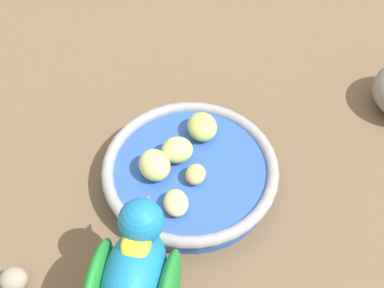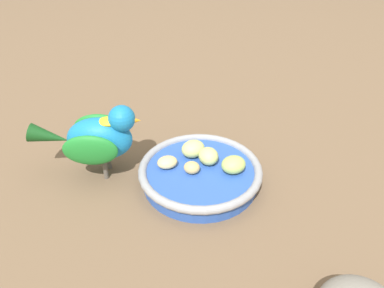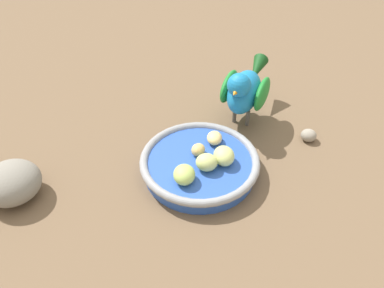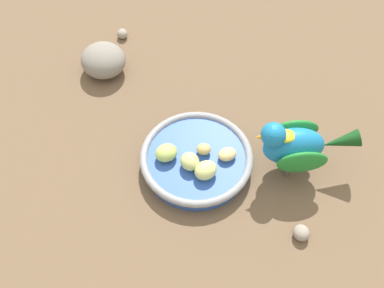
{
  "view_description": "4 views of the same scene",
  "coord_description": "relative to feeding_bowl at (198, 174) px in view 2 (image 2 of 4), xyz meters",
  "views": [
    {
      "loc": [
        0.19,
        0.32,
        0.52
      ],
      "look_at": [
        0.02,
        -0.01,
        0.05
      ],
      "focal_mm": 53.53,
      "sensor_mm": 36.0,
      "label": 1
    },
    {
      "loc": [
        -0.32,
        0.28,
        0.37
      ],
      "look_at": [
        0.06,
        -0.01,
        0.05
      ],
      "focal_mm": 34.32,
      "sensor_mm": 36.0,
      "label": 2
    },
    {
      "loc": [
        -0.1,
        -0.44,
        0.46
      ],
      "look_at": [
        0.01,
        0.0,
        0.06
      ],
      "focal_mm": 37.89,
      "sensor_mm": 36.0,
      "label": 3
    },
    {
      "loc": [
        0.35,
        -0.32,
        0.71
      ],
      "look_at": [
        0.01,
        0.0,
        0.05
      ],
      "focal_mm": 46.48,
      "sensor_mm": 36.0,
      "label": 4
    }
  ],
  "objects": [
    {
      "name": "apple_piece_0",
      "position": [
        0.04,
        -0.02,
        0.02
      ],
      "size": [
        0.04,
        0.04,
        0.03
      ],
      "primitive_type": "ellipsoid",
      "rotation": [
        0.0,
        0.0,
        1.46
      ],
      "color": "#C6D17A",
      "rests_on": "feeding_bowl"
    },
    {
      "name": "feeding_bowl",
      "position": [
        0.0,
        0.0,
        0.0
      ],
      "size": [
        0.19,
        0.19,
        0.03
      ],
      "color": "#2D56B7",
      "rests_on": "ground_plane"
    },
    {
      "name": "apple_piece_3",
      "position": [
        0.04,
        0.03,
        0.02
      ],
      "size": [
        0.03,
        0.04,
        0.02
      ],
      "primitive_type": "ellipsoid",
      "rotation": [
        0.0,
        0.0,
        1.26
      ],
      "color": "#E5C67F",
      "rests_on": "feeding_bowl"
    },
    {
      "name": "parrot",
      "position": [
        0.11,
        0.11,
        0.05
      ],
      "size": [
        0.13,
        0.15,
        0.12
      ],
      "rotation": [
        0.0,
        0.0,
        -2.23
      ],
      "color": "#59544C",
      "rests_on": "ground_plane"
    },
    {
      "name": "apple_piece_2",
      "position": [
        0.01,
        -0.02,
        0.02
      ],
      "size": [
        0.04,
        0.04,
        0.03
      ],
      "primitive_type": "ellipsoid",
      "rotation": [
        0.0,
        0.0,
        2.8
      ],
      "color": "#C6D17A",
      "rests_on": "feeding_bowl"
    },
    {
      "name": "apple_piece_4",
      "position": [
        -0.03,
        -0.04,
        0.02
      ],
      "size": [
        0.04,
        0.04,
        0.03
      ],
      "primitive_type": "ellipsoid",
      "rotation": [
        0.0,
        0.0,
        4.47
      ],
      "color": "#B2CC66",
      "rests_on": "feeding_bowl"
    },
    {
      "name": "apple_piece_1",
      "position": [
        0.0,
        0.01,
        0.02
      ],
      "size": [
        0.03,
        0.03,
        0.02
      ],
      "primitive_type": "ellipsoid",
      "rotation": [
        0.0,
        0.0,
        0.75
      ],
      "color": "tan",
      "rests_on": "feeding_bowl"
    },
    {
      "name": "pebble_1",
      "position": [
        0.2,
        0.02,
        -0.01
      ],
      "size": [
        0.04,
        0.04,
        0.02
      ],
      "primitive_type": "ellipsoid",
      "rotation": [
        0.0,
        0.0,
        5.76
      ],
      "color": "gray",
      "rests_on": "ground_plane"
    },
    {
      "name": "ground_plane",
      "position": [
        -0.03,
        -0.0,
        -0.02
      ],
      "size": [
        4.0,
        4.0,
        0.0
      ],
      "primitive_type": "plane",
      "color": "brown"
    }
  ]
}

